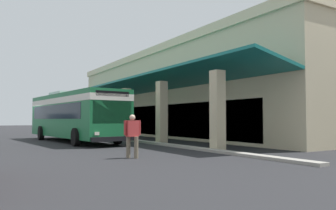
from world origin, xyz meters
TOP-DOWN VIEW (x-y plane):
  - ground at (0.00, 8.00)m, footprint 120.00×120.00m
  - curb_strip at (0.53, 4.62)m, footprint 38.12×0.50m
  - plaza_building at (0.53, 14.24)m, footprint 32.07×15.76m
  - transit_bus at (4.06, 1.06)m, footprint 11.39×3.58m
  - pedestrian at (14.43, 0.46)m, footprint 0.44×0.67m
  - potted_palm at (-2.83, 5.52)m, footprint 1.92×1.90m

SIDE VIEW (x-z plane):
  - ground at x=0.00m, z-range 0.00..0.00m
  - curb_strip at x=0.53m, z-range 0.00..0.12m
  - potted_palm at x=-2.83m, z-range -0.61..2.34m
  - pedestrian at x=14.43m, z-range 0.10..1.75m
  - transit_bus at x=4.06m, z-range 0.18..3.52m
  - plaza_building at x=0.53m, z-range 0.00..7.50m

